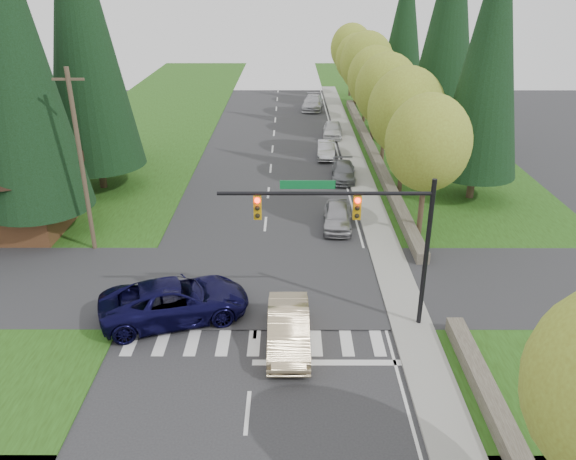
{
  "coord_description": "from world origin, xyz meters",
  "views": [
    {
      "loc": [
        1.46,
        -16.38,
        14.11
      ],
      "look_at": [
        1.42,
        8.45,
        2.8
      ],
      "focal_mm": 35.0,
      "sensor_mm": 36.0,
      "label": 1
    }
  ],
  "objects_px": {
    "sedan_champagne": "(288,329)",
    "parked_car_d": "(332,130)",
    "suv_navy": "(175,301)",
    "parked_car_a": "(338,216)",
    "parked_car_b": "(343,172)",
    "parked_car_e": "(313,103)",
    "parked_car_c": "(326,150)"
  },
  "relations": [
    {
      "from": "parked_car_a",
      "to": "suv_navy",
      "type": "bearing_deg",
      "value": -124.03
    },
    {
      "from": "suv_navy",
      "to": "parked_car_c",
      "type": "xyz_separation_m",
      "value": [
        8.22,
        24.54,
        -0.24
      ]
    },
    {
      "from": "sedan_champagne",
      "to": "parked_car_e",
      "type": "relative_size",
      "value": 0.9
    },
    {
      "from": "suv_navy",
      "to": "parked_car_b",
      "type": "relative_size",
      "value": 1.54
    },
    {
      "from": "sedan_champagne",
      "to": "parked_car_a",
      "type": "height_order",
      "value": "sedan_champagne"
    },
    {
      "from": "parked_car_a",
      "to": "parked_car_b",
      "type": "bearing_deg",
      "value": 87.21
    },
    {
      "from": "suv_navy",
      "to": "parked_car_e",
      "type": "distance_m",
      "value": 43.88
    },
    {
      "from": "parked_car_c",
      "to": "parked_car_e",
      "type": "xyz_separation_m",
      "value": [
        -0.42,
        18.65,
        0.11
      ]
    },
    {
      "from": "suv_navy",
      "to": "parked_car_a",
      "type": "bearing_deg",
      "value": -55.69
    },
    {
      "from": "parked_car_e",
      "to": "parked_car_d",
      "type": "bearing_deg",
      "value": -76.84
    },
    {
      "from": "parked_car_c",
      "to": "parked_car_d",
      "type": "distance_m",
      "value": 6.53
    },
    {
      "from": "parked_car_d",
      "to": "sedan_champagne",
      "type": "bearing_deg",
      "value": -92.85
    },
    {
      "from": "parked_car_d",
      "to": "parked_car_e",
      "type": "distance_m",
      "value": 12.27
    },
    {
      "from": "sedan_champagne",
      "to": "parked_car_b",
      "type": "distance_m",
      "value": 21.28
    },
    {
      "from": "sedan_champagne",
      "to": "parked_car_a",
      "type": "distance_m",
      "value": 12.42
    },
    {
      "from": "sedan_champagne",
      "to": "parked_car_d",
      "type": "distance_m",
      "value": 33.26
    },
    {
      "from": "parked_car_d",
      "to": "parked_car_b",
      "type": "bearing_deg",
      "value": -85.78
    },
    {
      "from": "sedan_champagne",
      "to": "parked_car_d",
      "type": "height_order",
      "value": "sedan_champagne"
    },
    {
      "from": "parked_car_d",
      "to": "parked_car_e",
      "type": "bearing_deg",
      "value": 100.88
    },
    {
      "from": "parked_car_b",
      "to": "parked_car_d",
      "type": "distance_m",
      "value": 12.13
    },
    {
      "from": "parked_car_c",
      "to": "parked_car_e",
      "type": "distance_m",
      "value": 18.65
    },
    {
      "from": "parked_car_b",
      "to": "parked_car_e",
      "type": "bearing_deg",
      "value": 97.08
    },
    {
      "from": "sedan_champagne",
      "to": "parked_car_a",
      "type": "xyz_separation_m",
      "value": [
        2.98,
        12.06,
        -0.08
      ]
    },
    {
      "from": "parked_car_a",
      "to": "parked_car_d",
      "type": "relative_size",
      "value": 0.98
    },
    {
      "from": "parked_car_b",
      "to": "parked_car_d",
      "type": "bearing_deg",
      "value": 93.73
    },
    {
      "from": "parked_car_d",
      "to": "parked_car_e",
      "type": "relative_size",
      "value": 0.81
    },
    {
      "from": "parked_car_c",
      "to": "parked_car_e",
      "type": "relative_size",
      "value": 0.75
    },
    {
      "from": "parked_car_e",
      "to": "suv_navy",
      "type": "bearing_deg",
      "value": -93.64
    },
    {
      "from": "suv_navy",
      "to": "parked_car_a",
      "type": "xyz_separation_m",
      "value": [
        8.04,
        10.05,
        -0.18
      ]
    },
    {
      "from": "parked_car_c",
      "to": "parked_car_b",
      "type": "bearing_deg",
      "value": -76.98
    },
    {
      "from": "parked_car_a",
      "to": "parked_car_d",
      "type": "height_order",
      "value": "parked_car_d"
    },
    {
      "from": "suv_navy",
      "to": "parked_car_c",
      "type": "distance_m",
      "value": 25.88
    }
  ]
}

